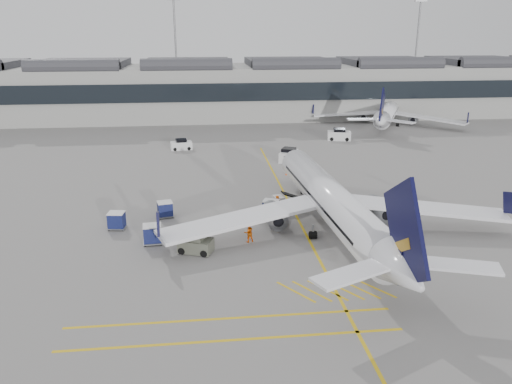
{
  "coord_description": "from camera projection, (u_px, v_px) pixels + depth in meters",
  "views": [
    {
      "loc": [
        0.46,
        -39.31,
        18.56
      ],
      "look_at": [
        5.36,
        4.9,
        4.0
      ],
      "focal_mm": 35.0,
      "sensor_mm": 36.0,
      "label": 1
    }
  ],
  "objects": [
    {
      "name": "baggage_cart_d",
      "position": [
        117.0,
        220.0,
        48.36
      ],
      "size": [
        1.79,
        1.55,
        1.71
      ],
      "rotation": [
        0.0,
        0.0,
        -0.13
      ],
      "color": "gray",
      "rests_on": "ground"
    },
    {
      "name": "belt_loader",
      "position": [
        288.0,
        204.0,
        53.74
      ],
      "size": [
        5.05,
        2.31,
        2.01
      ],
      "rotation": [
        0.0,
        0.0,
        0.19
      ],
      "color": "silver",
      "rests_on": "ground"
    },
    {
      "name": "ramp_agent_b",
      "position": [
        249.0,
        232.0,
        45.43
      ],
      "size": [
        1.03,
        0.89,
        1.83
      ],
      "primitive_type": "imported",
      "rotation": [
        0.0,
        0.0,
        3.38
      ],
      "color": "orange",
      "rests_on": "ground"
    },
    {
      "name": "light_masts",
      "position": [
        190.0,
        47.0,
        119.41
      ],
      "size": [
        113.0,
        0.6,
        25.45
      ],
      "color": "slate",
      "rests_on": "ground"
    },
    {
      "name": "safety_cone_nose",
      "position": [
        286.0,
        173.0,
        66.6
      ],
      "size": [
        0.35,
        0.35,
        0.48
      ],
      "primitive_type": "cone",
      "color": "#F24C0A",
      "rests_on": "ground"
    },
    {
      "name": "baggage_cart_a",
      "position": [
        271.0,
        208.0,
        51.64
      ],
      "size": [
        2.05,
        1.88,
        1.75
      ],
      "rotation": [
        0.0,
        0.0,
        -0.38
      ],
      "color": "gray",
      "rests_on": "ground"
    },
    {
      "name": "pushback_tug",
      "position": [
        196.0,
        245.0,
        43.39
      ],
      "size": [
        3.27,
        2.63,
        1.59
      ],
      "rotation": [
        0.0,
        0.0,
        -0.37
      ],
      "color": "#57594C",
      "rests_on": "ground"
    },
    {
      "name": "safety_cone_engine",
      "position": [
        340.0,
        231.0,
        47.37
      ],
      "size": [
        0.37,
        0.37,
        0.52
      ],
      "primitive_type": "cone",
      "color": "#F24C0A",
      "rests_on": "ground"
    },
    {
      "name": "ramp_agent_a",
      "position": [
        278.0,
        204.0,
        52.5
      ],
      "size": [
        0.77,
        0.86,
        1.97
      ],
      "primitive_type": "imported",
      "rotation": [
        0.0,
        0.0,
        1.03
      ],
      "color": "#E9580C",
      "rests_on": "ground"
    },
    {
      "name": "baggage_cart_b",
      "position": [
        165.0,
        209.0,
        51.43
      ],
      "size": [
        1.84,
        1.63,
        1.68
      ],
      "rotation": [
        0.0,
        0.0,
        0.22
      ],
      "color": "gray",
      "rests_on": "ground"
    },
    {
      "name": "service_van_mid",
      "position": [
        289.0,
        155.0,
        73.38
      ],
      "size": [
        3.41,
        4.28,
        1.97
      ],
      "rotation": [
        0.0,
        0.0,
        1.11
      ],
      "color": "silver",
      "rests_on": "ground"
    },
    {
      "name": "airliner_main",
      "position": [
        333.0,
        202.0,
        47.44
      ],
      "size": [
        33.49,
        36.66,
        9.74
      ],
      "rotation": [
        0.0,
        0.0,
        0.06
      ],
      "color": "white",
      "rests_on": "ground"
    },
    {
      "name": "apron_markings",
      "position": [
        294.0,
        211.0,
        53.35
      ],
      "size": [
        0.25,
        60.0,
        0.01
      ],
      "primitive_type": "cube",
      "color": "gold",
      "rests_on": "ground"
    },
    {
      "name": "airliner_far",
      "position": [
        389.0,
        112.0,
        101.08
      ],
      "size": [
        27.85,
        30.72,
        8.88
      ],
      "rotation": [
        0.0,
        0.0,
        -0.46
      ],
      "color": "white",
      "rests_on": "ground"
    },
    {
      "name": "service_van_left",
      "position": [
        181.0,
        145.0,
        80.41
      ],
      "size": [
        3.61,
        2.21,
        1.74
      ],
      "rotation": [
        0.0,
        0.0,
        0.16
      ],
      "color": "silver",
      "rests_on": "ground"
    },
    {
      "name": "ground",
      "position": [
        200.0,
        256.0,
        42.86
      ],
      "size": [
        220.0,
        220.0,
        0.0
      ],
      "primitive_type": "plane",
      "color": "gray",
      "rests_on": "ground"
    },
    {
      "name": "baggage_cart_c",
      "position": [
        152.0,
        234.0,
        45.02
      ],
      "size": [
        1.84,
        1.57,
        1.81
      ],
      "rotation": [
        0.0,
        0.0,
        0.09
      ],
      "color": "gray",
      "rests_on": "ground"
    },
    {
      "name": "service_van_right",
      "position": [
        339.0,
        135.0,
        87.34
      ],
      "size": [
        4.26,
        2.69,
        2.03
      ],
      "rotation": [
        0.0,
        0.0,
        -0.19
      ],
      "color": "silver",
      "rests_on": "ground"
    },
    {
      "name": "terminal",
      "position": [
        198.0,
        89.0,
        108.89
      ],
      "size": [
        200.0,
        20.45,
        12.4
      ],
      "color": "#9E9E99",
      "rests_on": "ground"
    }
  ]
}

